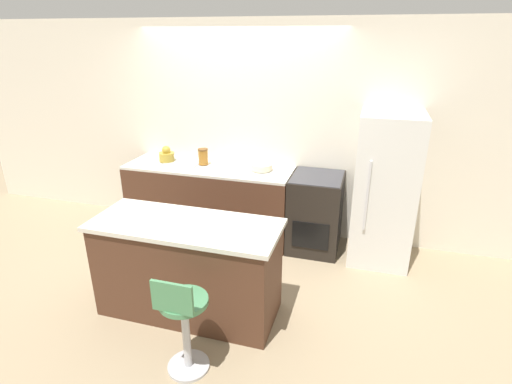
{
  "coord_description": "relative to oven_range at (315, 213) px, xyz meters",
  "views": [
    {
      "loc": [
        1.56,
        -3.96,
        2.42
      ],
      "look_at": [
        0.52,
        -0.41,
        0.95
      ],
      "focal_mm": 28.0,
      "sensor_mm": 36.0,
      "label": 1
    }
  ],
  "objects": [
    {
      "name": "canister_jar",
      "position": [
        -1.43,
        0.05,
        0.56
      ],
      "size": [
        0.12,
        0.12,
        0.2
      ],
      "color": "#9E6623",
      "rests_on": "back_counter"
    },
    {
      "name": "back_counter",
      "position": [
        -1.34,
        0.0,
        -0.0
      ],
      "size": [
        2.08,
        0.66,
        0.91
      ],
      "color": "#4C2D1E",
      "rests_on": "ground_plane"
    },
    {
      "name": "kettle",
      "position": [
        -1.93,
        0.05,
        0.53
      ],
      "size": [
        0.19,
        0.19,
        0.19
      ],
      "color": "#B29333",
      "rests_on": "back_counter"
    },
    {
      "name": "refrigerator",
      "position": [
        0.74,
        -0.02,
        0.38
      ],
      "size": [
        0.64,
        0.72,
        1.67
      ],
      "color": "silver",
      "rests_on": "ground_plane"
    },
    {
      "name": "mixing_bowl",
      "position": [
        -0.68,
        0.05,
        0.49
      ],
      "size": [
        0.26,
        0.26,
        0.07
      ],
      "color": "beige",
      "rests_on": "back_counter"
    },
    {
      "name": "ground_plane",
      "position": [
        -1.03,
        -0.35,
        -0.45
      ],
      "size": [
        14.0,
        14.0,
        0.0
      ],
      "primitive_type": "plane",
      "color": "#998466"
    },
    {
      "name": "stool_chair",
      "position": [
        -0.64,
        -2.19,
        -0.01
      ],
      "size": [
        0.36,
        0.36,
        0.88
      ],
      "color": "#B7B7BC",
      "rests_on": "ground_plane"
    },
    {
      "name": "kitchen_island",
      "position": [
        -0.93,
        -1.51,
        -0.0
      ],
      "size": [
        1.66,
        0.68,
        0.9
      ],
      "color": "#4C2D1E",
      "rests_on": "ground_plane"
    },
    {
      "name": "wall_back",
      "position": [
        -1.03,
        0.36,
        0.85
      ],
      "size": [
        8.0,
        0.06,
        2.6
      ],
      "color": "silver",
      "rests_on": "ground_plane"
    },
    {
      "name": "oven_range",
      "position": [
        0.0,
        0.0,
        0.0
      ],
      "size": [
        0.59,
        0.67,
        0.91
      ],
      "color": "black",
      "rests_on": "ground_plane"
    }
  ]
}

